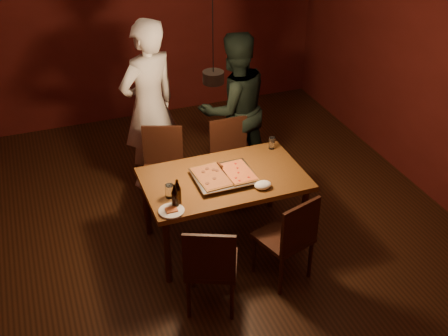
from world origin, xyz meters
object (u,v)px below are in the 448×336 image
object	(u,v)px
plate_slice	(171,211)
pendant_lamp	(213,76)
dining_table	(224,184)
chair_far_left	(163,161)
chair_far_right	(232,153)
chair_near_right	(291,233)
diner_white	(149,107)
diner_dark	(234,108)
pizza_tray	(224,177)
chair_near_left	(211,262)
beer_bottle_a	(175,196)
beer_bottle_b	(177,192)

from	to	relation	value
plate_slice	pendant_lamp	distance (m)	1.19
dining_table	chair_far_left	bearing A→B (deg)	115.13
chair_far_left	chair_far_right	xyz separation A→B (m)	(0.74, -0.09, 0.00)
dining_table	chair_near_right	xyz separation A→B (m)	(0.35, -0.72, -0.14)
diner_white	diner_dark	world-z (taller)	diner_white
chair_far_right	pizza_tray	world-z (taller)	chair_far_right
pizza_tray	chair_near_right	bearing A→B (deg)	-67.28
dining_table	chair_near_left	bearing A→B (deg)	-117.15
diner_white	chair_far_right	bearing A→B (deg)	119.99
pizza_tray	pendant_lamp	world-z (taller)	pendant_lamp
diner_white	diner_dark	distance (m)	0.93
beer_bottle_a	dining_table	bearing A→B (deg)	27.87
pizza_tray	beer_bottle_a	world-z (taller)	beer_bottle_a
chair_near_left	diner_dark	size ratio (longest dim) A/B	0.32
chair_far_left	chair_near_left	world-z (taller)	same
chair_far_left	diner_dark	distance (m)	1.01
beer_bottle_b	pendant_lamp	distance (m)	1.03
dining_table	chair_far_left	xyz separation A→B (m)	(-0.38, 0.82, -0.14)
chair_far_left	pizza_tray	world-z (taller)	chair_far_left
beer_bottle_b	diner_dark	world-z (taller)	diner_dark
pizza_tray	pendant_lamp	size ratio (longest dim) A/B	0.50
chair_far_left	beer_bottle_a	size ratio (longest dim) A/B	2.40
pizza_tray	beer_bottle_a	distance (m)	0.60
beer_bottle_a	pizza_tray	bearing A→B (deg)	25.06
chair_far_left	chair_far_right	world-z (taller)	same
chair_far_left	pizza_tray	distance (m)	0.96
dining_table	chair_far_left	size ratio (longest dim) A/B	2.77
plate_slice	diner_dark	distance (m)	1.84
chair_far_left	diner_dark	bearing A→B (deg)	-141.98
plate_slice	diner_white	xyz separation A→B (m)	(0.22, 1.62, 0.20)
beer_bottle_a	diner_dark	world-z (taller)	diner_dark
dining_table	plate_slice	xyz separation A→B (m)	(-0.61, -0.35, 0.08)
chair_near_left	pendant_lamp	bearing A→B (deg)	92.09
diner_white	beer_bottle_a	bearing A→B (deg)	60.00
plate_slice	dining_table	bearing A→B (deg)	29.94
pizza_tray	chair_far_left	bearing A→B (deg)	108.36
beer_bottle_b	plate_slice	size ratio (longest dim) A/B	1.11
chair_near_right	diner_white	world-z (taller)	diner_white
chair_far_left	diner_dark	xyz separation A→B (m)	(0.91, 0.29, 0.33)
dining_table	chair_near_right	world-z (taller)	chair_near_right
pizza_tray	dining_table	bearing A→B (deg)	67.14
chair_far_left	chair_near_left	size ratio (longest dim) A/B	0.98
diner_white	beer_bottle_b	bearing A→B (deg)	61.04
chair_near_left	beer_bottle_b	world-z (taller)	beer_bottle_b
chair_near_right	diner_dark	bearing A→B (deg)	67.13
chair_near_left	chair_far_right	bearing A→B (deg)	87.09
plate_slice	diner_dark	size ratio (longest dim) A/B	0.13
diner_dark	pendant_lamp	bearing A→B (deg)	53.01
beer_bottle_b	chair_near_right	bearing A→B (deg)	-28.02
diner_dark	beer_bottle_b	bearing A→B (deg)	45.05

